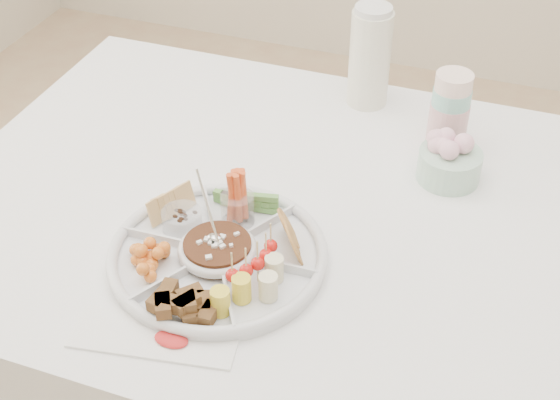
% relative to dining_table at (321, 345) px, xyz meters
% --- Properties ---
extents(dining_table, '(1.52, 1.02, 0.76)m').
position_rel_dining_table_xyz_m(dining_table, '(0.00, 0.00, 0.00)').
color(dining_table, white).
rests_on(dining_table, floor).
extents(party_tray, '(0.39, 0.39, 0.04)m').
position_rel_dining_table_xyz_m(party_tray, '(-0.14, -0.19, 0.40)').
color(party_tray, silver).
rests_on(party_tray, dining_table).
extents(bean_dip, '(0.12, 0.12, 0.04)m').
position_rel_dining_table_xyz_m(bean_dip, '(-0.14, -0.19, 0.41)').
color(bean_dip, black).
rests_on(bean_dip, party_tray).
extents(tortillas, '(0.10, 0.10, 0.06)m').
position_rel_dining_table_xyz_m(tortillas, '(-0.03, -0.13, 0.42)').
color(tortillas, '#BD9244').
rests_on(tortillas, party_tray).
extents(carrot_cucumber, '(0.12, 0.12, 0.11)m').
position_rel_dining_table_xyz_m(carrot_cucumber, '(-0.14, -0.07, 0.44)').
color(carrot_cucumber, '#E65525').
rests_on(carrot_cucumber, party_tray).
extents(pita_raisins, '(0.10, 0.10, 0.06)m').
position_rel_dining_table_xyz_m(pita_raisins, '(-0.26, -0.13, 0.42)').
color(pita_raisins, '#E0C081').
rests_on(pita_raisins, party_tray).
extents(cherries, '(0.10, 0.10, 0.04)m').
position_rel_dining_table_xyz_m(cherries, '(-0.25, -0.26, 0.42)').
color(cherries, orange).
rests_on(cherries, party_tray).
extents(granola_chunks, '(0.11, 0.11, 0.05)m').
position_rel_dining_table_xyz_m(granola_chunks, '(-0.14, -0.32, 0.42)').
color(granola_chunks, brown).
rests_on(granola_chunks, party_tray).
extents(banana_tomato, '(0.11, 0.11, 0.09)m').
position_rel_dining_table_xyz_m(banana_tomato, '(-0.03, -0.26, 0.44)').
color(banana_tomato, '#F4DC6D').
rests_on(banana_tomato, party_tray).
extents(cup_stack, '(0.08, 0.08, 0.23)m').
position_rel_dining_table_xyz_m(cup_stack, '(0.17, 0.30, 0.49)').
color(cup_stack, silver).
rests_on(cup_stack, dining_table).
extents(thermos, '(0.11, 0.11, 0.24)m').
position_rel_dining_table_xyz_m(thermos, '(-0.03, 0.42, 0.50)').
color(thermos, silver).
rests_on(thermos, dining_table).
extents(flower_bowl, '(0.15, 0.15, 0.09)m').
position_rel_dining_table_xyz_m(flower_bowl, '(0.20, 0.19, 0.43)').
color(flower_bowl, '#A2CAB2').
rests_on(flower_bowl, dining_table).
extents(placemat, '(0.28, 0.13, 0.01)m').
position_rel_dining_table_xyz_m(placemat, '(-0.17, -0.39, 0.38)').
color(placemat, white).
rests_on(placemat, dining_table).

